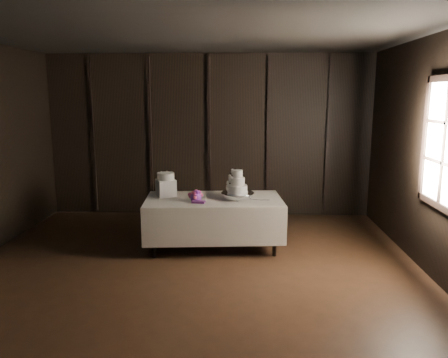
% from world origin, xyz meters
% --- Properties ---
extents(room, '(6.08, 7.08, 3.08)m').
position_xyz_m(room, '(0.00, 0.00, 1.50)').
color(room, black).
rests_on(room, ground).
extents(window, '(0.06, 1.16, 1.56)m').
position_xyz_m(window, '(2.97, 0.50, 1.70)').
color(window, black).
rests_on(window, room).
extents(display_table, '(2.07, 1.20, 0.76)m').
position_xyz_m(display_table, '(0.22, 1.59, 0.42)').
color(display_table, beige).
rests_on(display_table, ground).
extents(cake_stand, '(0.59, 0.59, 0.09)m').
position_xyz_m(cake_stand, '(0.57, 1.58, 0.81)').
color(cake_stand, silver).
rests_on(cake_stand, display_table).
extents(wedding_cake, '(0.31, 0.28, 0.34)m').
position_xyz_m(wedding_cake, '(0.54, 1.57, 0.98)').
color(wedding_cake, white).
rests_on(wedding_cake, cake_stand).
extents(bouquet, '(0.35, 0.43, 0.19)m').
position_xyz_m(bouquet, '(-0.03, 1.42, 0.82)').
color(bouquet, '#DE5773').
rests_on(bouquet, display_table).
extents(box_pedestal, '(0.35, 0.35, 0.25)m').
position_xyz_m(box_pedestal, '(-0.51, 1.71, 0.89)').
color(box_pedestal, white).
rests_on(box_pedestal, display_table).
extents(small_cake, '(0.29, 0.29, 0.10)m').
position_xyz_m(small_cake, '(-0.51, 1.71, 1.06)').
color(small_cake, white).
rests_on(small_cake, box_pedestal).
extents(cake_knife, '(0.37, 0.10, 0.01)m').
position_xyz_m(cake_knife, '(0.80, 1.50, 0.77)').
color(cake_knife, silver).
rests_on(cake_knife, display_table).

